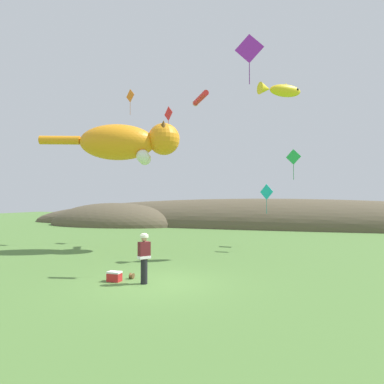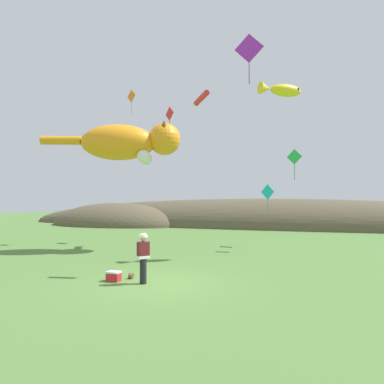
{
  "view_description": "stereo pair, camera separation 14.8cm",
  "coord_description": "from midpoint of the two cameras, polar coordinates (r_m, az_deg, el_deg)",
  "views": [
    {
      "loc": [
        4.98,
        -11.13,
        2.95
      ],
      "look_at": [
        0.0,
        4.0,
        3.34
      ],
      "focal_mm": 32.0,
      "sensor_mm": 36.0,
      "label": 1
    },
    {
      "loc": [
        5.13,
        -11.09,
        2.95
      ],
      "look_at": [
        0.0,
        4.0,
        3.34
      ],
      "focal_mm": 32.0,
      "sensor_mm": 36.0,
      "label": 2
    }
  ],
  "objects": [
    {
      "name": "ground_plane",
      "position": [
        12.56,
        -6.27,
        -14.98
      ],
      "size": [
        120.0,
        120.0,
        0.0
      ],
      "primitive_type": "plane",
      "color": "#517A38"
    },
    {
      "name": "distant_hill_ridge",
      "position": [
        39.18,
        6.72,
        -5.7
      ],
      "size": [
        61.38,
        12.73,
        6.28
      ],
      "color": "brown",
      "rests_on": "ground"
    },
    {
      "name": "festival_attendant",
      "position": [
        12.43,
        -8.33,
        -10.63
      ],
      "size": [
        0.46,
        0.49,
        1.77
      ],
      "color": "black",
      "rests_on": "ground"
    },
    {
      "name": "kite_spool",
      "position": [
        13.43,
        -10.33,
        -13.59
      ],
      "size": [
        0.14,
        0.22,
        0.22
      ],
      "color": "olive",
      "rests_on": "ground"
    },
    {
      "name": "picnic_cooler",
      "position": [
        13.13,
        -13.13,
        -13.54
      ],
      "size": [
        0.49,
        0.33,
        0.36
      ],
      "color": "red",
      "rests_on": "ground"
    },
    {
      "name": "kite_giant_cat",
      "position": [
        21.02,
        -10.88,
        8.09
      ],
      "size": [
        7.9,
        3.81,
        2.51
      ],
      "color": "orange"
    },
    {
      "name": "kite_fish_windsock",
      "position": [
        19.25,
        14.35,
        16.12
      ],
      "size": [
        2.34,
        1.93,
        0.74
      ],
      "color": "yellow"
    },
    {
      "name": "kite_tube_streamer",
      "position": [
        22.96,
        1.2,
        15.34
      ],
      "size": [
        1.66,
        2.21,
        0.44
      ],
      "color": "red"
    },
    {
      "name": "kite_diamond_violet",
      "position": [
        15.83,
        9.24,
        22.47
      ],
      "size": [
        1.24,
        0.04,
        2.14
      ],
      "color": "purple"
    },
    {
      "name": "kite_diamond_red",
      "position": [
        25.36,
        -4.11,
        12.86
      ],
      "size": [
        0.88,
        0.61,
        1.95
      ],
      "color": "red"
    },
    {
      "name": "kite_diamond_teal",
      "position": [
        22.66,
        12.14,
        -0.05
      ],
      "size": [
        0.89,
        0.54,
        1.93
      ],
      "color": "#19BFBF"
    },
    {
      "name": "kite_diamond_green",
      "position": [
        21.31,
        16.36,
        5.56
      ],
      "size": [
        0.89,
        0.31,
        1.83
      ],
      "color": "green"
    },
    {
      "name": "kite_diamond_orange",
      "position": [
        25.28,
        -10.43,
        15.44
      ],
      "size": [
        0.86,
        0.43,
        1.85
      ],
      "color": "orange"
    }
  ]
}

